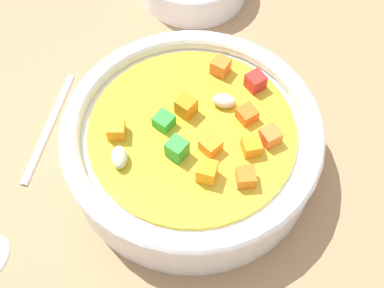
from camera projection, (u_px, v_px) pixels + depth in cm
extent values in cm
cube|color=#9E754F|center=(192.00, 165.00, 44.23)|extent=(140.00, 140.00, 2.00)
cylinder|color=white|center=(192.00, 147.00, 41.63)|extent=(20.33, 20.33, 4.13)
torus|color=white|center=(192.00, 129.00, 39.48)|extent=(20.71, 20.71, 1.60)
cylinder|color=gold|center=(192.00, 131.00, 39.72)|extent=(16.48, 16.48, 0.40)
ellipsoid|color=beige|center=(119.00, 157.00, 37.57)|extent=(2.06, 1.48, 1.15)
cube|color=orange|center=(221.00, 66.00, 42.13)|extent=(1.92, 1.92, 1.36)
cube|color=orange|center=(252.00, 146.00, 38.09)|extent=(1.40, 1.40, 1.12)
cube|color=green|center=(164.00, 121.00, 39.35)|extent=(1.91, 1.91, 1.08)
cube|color=orange|center=(270.00, 136.00, 38.51)|extent=(1.64, 1.64, 1.23)
cube|color=orange|center=(205.00, 172.00, 36.67)|extent=(1.87, 1.87, 1.54)
cube|color=orange|center=(211.00, 145.00, 38.13)|extent=(1.85, 1.85, 1.14)
cube|color=orange|center=(246.00, 177.00, 36.65)|extent=(1.59, 1.59, 1.19)
cube|color=orange|center=(116.00, 130.00, 38.82)|extent=(1.64, 1.64, 1.26)
cube|color=red|center=(255.00, 81.00, 41.25)|extent=(1.73, 1.73, 1.38)
ellipsoid|color=beige|center=(224.00, 101.00, 40.41)|extent=(1.96, 2.25, 1.04)
cube|color=orange|center=(187.00, 106.00, 39.83)|extent=(1.90, 1.90, 1.53)
cube|color=orange|center=(246.00, 111.00, 39.85)|extent=(1.74, 1.74, 1.06)
cube|color=green|center=(177.00, 149.00, 37.70)|extent=(1.91, 1.91, 1.58)
cylinder|color=silver|center=(48.00, 125.00, 44.84)|extent=(10.95, 5.97, 0.69)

